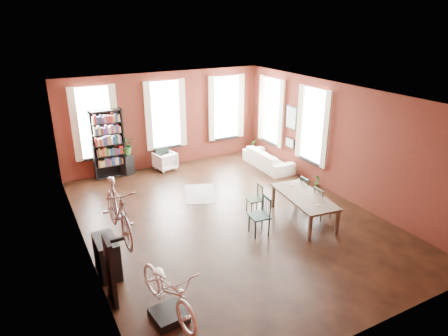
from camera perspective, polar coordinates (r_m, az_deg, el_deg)
room at (r=10.21m, az=0.32°, el=5.22°), size 9.00×9.04×3.22m
dining_table at (r=10.39m, az=11.26°, el=-5.57°), size 1.14×2.07×0.67m
dining_chair_a at (r=9.54m, az=5.06°, el=-6.85°), size 0.48×0.48×0.94m
dining_chair_b at (r=10.53m, az=4.37°, el=-4.48°), size 0.40×0.40×0.79m
dining_chair_c at (r=10.58m, az=13.91°, el=-4.85°), size 0.39×0.39×0.82m
dining_chair_d at (r=11.20m, az=11.94°, el=-3.20°), size 0.39×0.39×0.81m
bookshelf at (r=13.13m, az=-16.22°, el=3.29°), size 1.00×0.32×2.20m
white_armchair at (r=13.62m, az=-8.45°, el=1.14°), size 0.76×0.73×0.66m
cream_sofa at (r=13.69m, az=6.33°, el=1.69°), size 0.61×2.08×0.81m
striped_rug at (r=11.77m, az=-3.47°, el=-3.68°), size 1.31×1.61×0.01m
bike_trainer at (r=7.40m, az=-7.88°, el=-20.11°), size 0.62×0.62×0.16m
bike_wall_rack at (r=7.62m, az=-15.94°, el=-14.01°), size 0.16×0.60×1.30m
console_table at (r=8.52m, az=-16.36°, el=-12.00°), size 0.40×0.80×0.80m
plant_stand at (r=13.44m, az=-13.67°, el=0.49°), size 0.44×0.44×0.67m
plant_by_sofa at (r=15.11m, az=4.05°, el=2.52°), size 0.44×0.62×0.25m
plant_small at (r=12.55m, az=13.11°, el=-2.27°), size 0.23×0.39×0.13m
bicycle_floor at (r=6.78m, az=-8.14°, el=-13.90°), size 0.76×1.03×1.81m
bicycle_hung at (r=6.94m, az=-15.15°, el=-3.47°), size 0.47×1.00×1.66m
plant_on_stand at (r=13.28m, az=-13.76°, el=2.92°), size 0.75×0.79×0.51m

